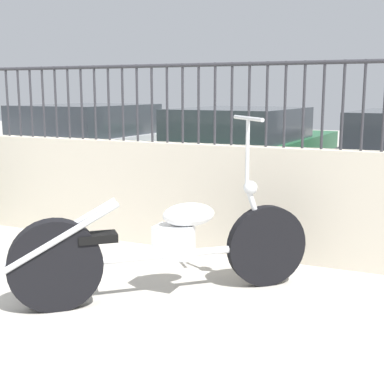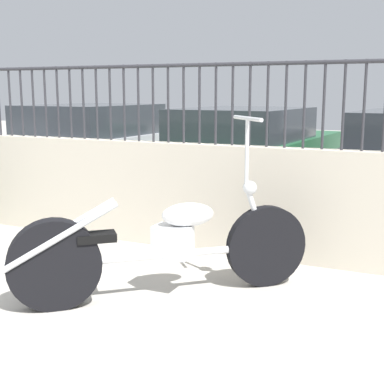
% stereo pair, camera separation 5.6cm
% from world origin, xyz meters
% --- Properties ---
extents(low_wall, '(8.49, 0.18, 1.04)m').
position_xyz_m(low_wall, '(0.00, 2.85, 0.52)').
color(low_wall, beige).
rests_on(low_wall, ground_plane).
extents(fence_railing, '(8.49, 0.04, 0.76)m').
position_xyz_m(fence_railing, '(0.00, 2.85, 1.54)').
color(fence_railing, '#2D2D33').
rests_on(fence_railing, low_wall).
extents(motorcycle_white, '(1.84, 1.63, 1.36)m').
position_xyz_m(motorcycle_white, '(0.68, 1.51, 0.39)').
color(motorcycle_white, black).
rests_on(motorcycle_white, ground_plane).
extents(car_silver, '(2.01, 4.51, 1.32)m').
position_xyz_m(car_silver, '(-2.66, 5.73, 0.67)').
color(car_silver, black).
rests_on(car_silver, ground_plane).
extents(car_green, '(2.02, 4.27, 1.30)m').
position_xyz_m(car_green, '(0.07, 5.54, 0.67)').
color(car_green, black).
rests_on(car_green, ground_plane).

